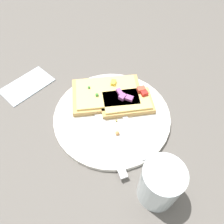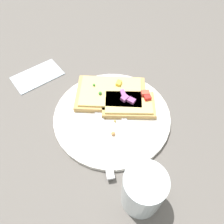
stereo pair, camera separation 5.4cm
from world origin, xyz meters
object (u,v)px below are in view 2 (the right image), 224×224
(knife, at_px, (104,139))
(fork, at_px, (125,121))
(drinking_glass, at_px, (143,191))
(pizza_slice_main, at_px, (111,93))
(pizza_slice_corner, at_px, (129,104))
(napkin, at_px, (37,76))
(plate, at_px, (112,116))

(knife, bearing_deg, fork, -56.02)
(drinking_glass, bearing_deg, pizza_slice_main, 65.17)
(pizza_slice_main, bearing_deg, pizza_slice_corner, -35.01)
(pizza_slice_corner, height_order, napkin, pizza_slice_corner)
(knife, distance_m, pizza_slice_main, 0.14)
(plate, distance_m, napkin, 0.27)
(knife, xyz_separation_m, pizza_slice_main, (0.09, 0.10, 0.01))
(plate, height_order, knife, knife)
(fork, height_order, pizza_slice_corner, pizza_slice_corner)
(knife, bearing_deg, plate, -25.61)
(pizza_slice_main, relative_size, drinking_glass, 2.04)
(plate, bearing_deg, drinking_glass, -111.89)
(pizza_slice_corner, distance_m, drinking_glass, 0.23)
(fork, distance_m, drinking_glass, 0.18)
(fork, xyz_separation_m, pizza_slice_corner, (0.04, 0.03, 0.01))
(pizza_slice_corner, bearing_deg, knife, 58.44)
(plate, relative_size, pizza_slice_main, 1.36)
(plate, distance_m, drinking_glass, 0.21)
(knife, distance_m, pizza_slice_corner, 0.12)
(plate, xyz_separation_m, pizza_slice_corner, (0.05, -0.01, 0.02))
(knife, relative_size, drinking_glass, 2.00)
(fork, xyz_separation_m, knife, (-0.07, -0.01, 0.00))
(plate, xyz_separation_m, knife, (-0.06, -0.05, 0.01))
(pizza_slice_main, bearing_deg, napkin, 161.10)
(drinking_glass, bearing_deg, napkin, 90.89)
(pizza_slice_main, bearing_deg, drinking_glass, -74.46)
(pizza_slice_main, relative_size, napkin, 1.55)
(knife, relative_size, pizza_slice_corner, 1.37)
(plate, xyz_separation_m, fork, (0.01, -0.04, 0.01))
(plate, height_order, pizza_slice_main, pizza_slice_main)
(knife, relative_size, pizza_slice_main, 0.98)
(plate, bearing_deg, pizza_slice_main, 55.22)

